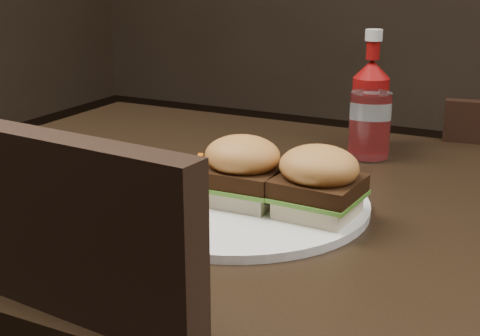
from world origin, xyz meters
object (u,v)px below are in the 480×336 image
at_px(dining_table, 302,213).
at_px(tumbler, 370,125).
at_px(plate, 236,203).
at_px(ketchup_bottle, 369,114).

distance_m(dining_table, tumbler, 0.24).
height_order(dining_table, plate, plate).
distance_m(plate, tumbler, 0.31).
xyz_separation_m(dining_table, tumbler, (0.02, 0.22, 0.08)).
bearing_deg(tumbler, dining_table, -95.75).
relative_size(plate, ketchup_bottle, 2.85).
relative_size(dining_table, tumbler, 11.70).
height_order(ketchup_bottle, tumbler, ketchup_bottle).
relative_size(dining_table, ketchup_bottle, 10.04).
xyz_separation_m(dining_table, ketchup_bottle, (0.01, 0.28, 0.08)).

